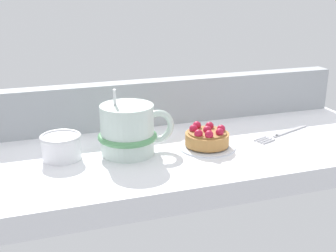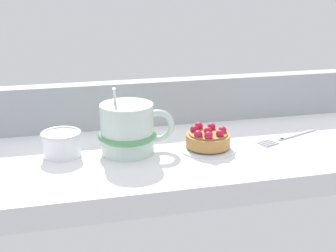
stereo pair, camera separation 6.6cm
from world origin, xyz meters
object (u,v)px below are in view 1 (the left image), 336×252
at_px(raspberry_tart, 207,137).
at_px(sugar_bowl, 61,146).
at_px(dessert_fork, 282,133).
at_px(dessert_plate, 207,146).
at_px(coffee_mug, 129,130).

height_order(raspberry_tart, sugar_bowl, same).
bearing_deg(dessert_fork, sugar_bowl, 178.20).
distance_m(dessert_plate, sugar_bowl, 0.26).
distance_m(dessert_fork, sugar_bowl, 0.43).
height_order(dessert_plate, coffee_mug, coffee_mug).
relative_size(dessert_plate, raspberry_tart, 1.30).
relative_size(dessert_plate, dessert_fork, 0.70).
xyz_separation_m(dessert_fork, sugar_bowl, (-0.43, 0.01, 0.02)).
height_order(coffee_mug, sugar_bowl, coffee_mug).
xyz_separation_m(dessert_plate, sugar_bowl, (-0.26, 0.03, 0.02)).
height_order(dessert_plate, raspberry_tart, raspberry_tart).
bearing_deg(dessert_fork, coffee_mug, 179.71).
distance_m(dessert_plate, raspberry_tart, 0.02).
xyz_separation_m(dessert_plate, dessert_fork, (0.17, 0.02, 0.00)).
bearing_deg(coffee_mug, sugar_bowl, 174.15).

